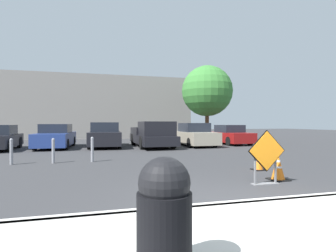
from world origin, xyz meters
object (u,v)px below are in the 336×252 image
Objects in this scene: parked_car_second at (56,137)px; bollard_third at (11,151)px; bollard_nearest at (92,149)px; traffic_cone_second at (258,161)px; trash_bin at (164,215)px; pickup_truck at (153,135)px; parked_car_fifth at (230,135)px; road_closed_sign at (266,156)px; parked_car_fourth at (194,135)px; traffic_cone_nearest at (278,167)px; bollard_second at (53,150)px; parked_car_third at (105,135)px.

bollard_third is at bearing 87.94° from parked_car_second.
traffic_cone_second is at bearing -31.45° from bollard_nearest.
pickup_truck is at bearing 79.19° from trash_bin.
parked_car_fifth is 4.18× the size of bollard_nearest.
pickup_truck is (-1.70, 8.89, 0.44)m from traffic_cone_second.
pickup_truck is at bearing 93.88° from road_closed_sign.
road_closed_sign is at bearing -118.42° from traffic_cone_second.
trash_bin is at bearing 104.16° from parked_car_second.
parked_car_fourth reaches higher than bollard_nearest.
road_closed_sign is at bearing -148.93° from traffic_cone_nearest.
parked_car_second is 1.12× the size of parked_car_fifth.
trash_bin is at bearing 77.43° from pickup_truck.
bollard_second is 0.98× the size of bollard_third.
bollard_third is (-7.72, 4.65, 0.17)m from traffic_cone_nearest.
parked_car_second is 7.09m from bollard_nearest.
parked_car_third reaches higher than parked_car_fifth.
parked_car_third is at bearing -18.35° from pickup_truck.
pickup_truck is 5.26× the size of trash_bin.
parked_car_fifth is at bearing 68.08° from traffic_cone_nearest.
bollard_second is (0.93, -6.69, -0.18)m from parked_car_second.
parked_car_fourth is 8.86m from bollard_nearest.
road_closed_sign is 0.29× the size of parked_car_second.
bollard_nearest reaches higher than traffic_cone_nearest.
parked_car_fourth is (2.93, 0.37, -0.03)m from pickup_truck.
parked_car_fifth is at bearing 60.24° from trash_bin.
trash_bin is 1.12× the size of bollard_third.
parked_car_fifth reaches higher than traffic_cone_nearest.
parked_car_third is 6.86m from bollard_second.
parked_car_second is (-7.60, 9.90, 0.38)m from traffic_cone_second.
pickup_truck reaches higher than traffic_cone_second.
pickup_truck is 1.24× the size of parked_car_fourth.
pickup_truck reaches higher than traffic_cone_nearest.
bollard_second is (-6.31, 4.65, 0.16)m from traffic_cone_nearest.
parked_car_third is 3.08m from pickup_truck.
traffic_cone_nearest is 0.70× the size of bollard_nearest.
bollard_second is at bearing 36.79° from parked_car_fourth.
traffic_cone_nearest is 12.01m from parked_car_third.
traffic_cone_nearest is at bearing 66.06° from parked_car_fifth.
traffic_cone_second is at bearing -21.66° from bollard_third.
bollard_third is at bearing 158.34° from traffic_cone_second.
parked_car_second is at bearing 97.91° from bollard_second.
traffic_cone_second is at bearing 75.89° from traffic_cone_nearest.
traffic_cone_second is at bearing 49.54° from trash_bin.
parked_car_second is 0.81× the size of pickup_truck.
trash_bin is at bearing -135.63° from road_closed_sign.
parked_car_third is 14.91m from trash_bin.
road_closed_sign is 0.82m from traffic_cone_nearest.
bollard_third is (-6.38, -5.68, -0.22)m from pickup_truck.
parked_car_fourth is (5.88, -0.51, -0.03)m from parked_car_third.
parked_car_third is 8.82m from parked_car_fifth.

